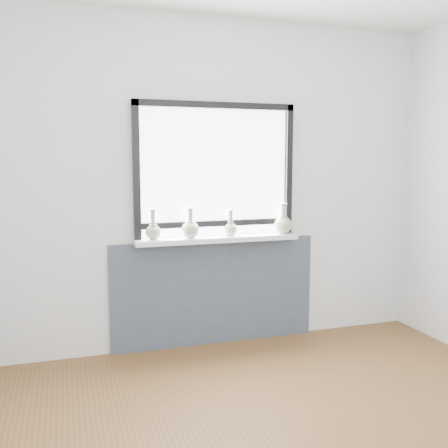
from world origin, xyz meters
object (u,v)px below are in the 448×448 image
object	(u,v)px
vase_b	(190,228)
vase_c	(230,228)
vase_a	(153,231)
windowsill	(218,239)
vase_d	(283,224)

from	to	relation	value
vase_b	vase_c	size ratio (longest dim) A/B	1.12
vase_a	vase_b	xyz separation A→B (m)	(0.29, -0.00, 0.01)
windowsill	vase_d	xyz separation A→B (m)	(0.56, -0.01, 0.10)
vase_b	vase_d	xyz separation A→B (m)	(0.78, -0.00, 0.01)
windowsill	vase_c	distance (m)	0.14
vase_d	vase_a	bearing A→B (deg)	179.63
vase_a	vase_c	bearing A→B (deg)	0.38
windowsill	vase_d	bearing A→B (deg)	-0.59
vase_b	vase_c	bearing A→B (deg)	1.38
vase_b	vase_d	world-z (taller)	vase_d
windowsill	vase_a	bearing A→B (deg)	179.85
windowsill	vase_a	world-z (taller)	vase_a
vase_b	vase_c	xyz separation A→B (m)	(0.33, 0.01, -0.01)
vase_a	vase_c	size ratio (longest dim) A/B	1.12
vase_a	vase_b	world-z (taller)	vase_b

